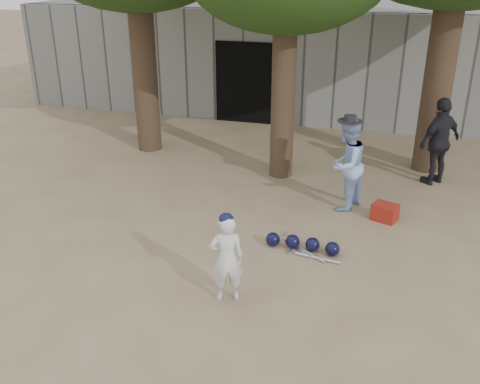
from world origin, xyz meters
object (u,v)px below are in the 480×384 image
(spectator_blue, at_px, (346,165))
(spectator_dark, at_px, (440,141))
(boy_player, at_px, (227,259))
(red_bag, at_px, (385,212))

(spectator_blue, xyz_separation_m, spectator_dark, (1.68, 1.71, 0.05))
(boy_player, xyz_separation_m, spectator_blue, (1.22, 3.35, 0.22))
(boy_player, distance_m, spectator_dark, 5.85)
(boy_player, height_order, spectator_dark, spectator_dark)
(spectator_dark, bearing_deg, red_bag, 19.69)
(spectator_blue, relative_size, red_bag, 4.03)
(spectator_blue, bearing_deg, boy_player, 1.91)
(spectator_blue, distance_m, red_bag, 1.08)
(spectator_blue, bearing_deg, red_bag, 89.11)
(red_bag, bearing_deg, spectator_blue, 157.15)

